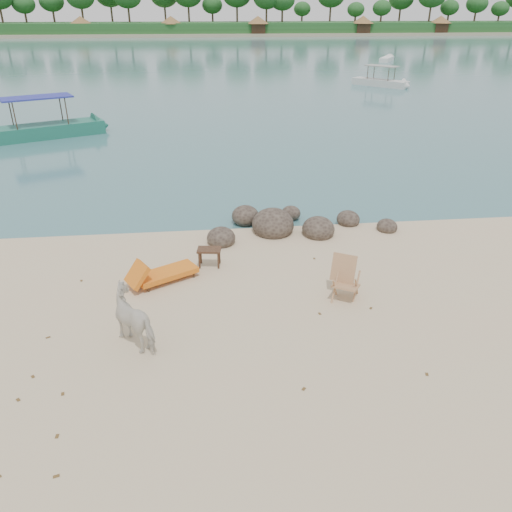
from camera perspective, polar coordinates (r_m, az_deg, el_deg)
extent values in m
plane|color=#36646D|center=(99.19, -6.24, 22.62)|extent=(400.00, 400.00, 0.00)
cube|color=tan|center=(179.09, -6.56, 24.28)|extent=(420.00, 90.00, 1.40)
cube|color=#1E4C1E|center=(144.05, -6.50, 24.53)|extent=(420.00, 18.00, 2.40)
ellipsoid|color=#2F251F|center=(15.32, -4.00, 1.96)|extent=(0.88, 0.97, 0.66)
ellipsoid|color=#2F251F|center=(16.07, 1.95, 3.53)|extent=(1.35, 1.48, 1.01)
ellipsoid|color=#2F251F|center=(15.98, 7.13, 2.98)|extent=(1.03, 1.13, 0.77)
ellipsoid|color=#2F251F|center=(17.01, 10.48, 4.06)|extent=(0.77, 0.84, 0.57)
ellipsoid|color=#2F251F|center=(16.75, 14.74, 3.18)|extent=(0.65, 0.72, 0.49)
ellipsoid|color=#2F251F|center=(16.93, -1.22, 4.50)|extent=(0.93, 1.02, 0.70)
ellipsoid|color=#2F251F|center=(17.33, 4.02, 4.81)|extent=(0.66, 0.73, 0.50)
imported|color=beige|center=(10.93, -13.43, -6.96)|extent=(1.47, 1.50, 1.22)
plane|color=brown|center=(11.98, -22.65, -8.70)|extent=(0.13, 0.13, 0.00)
plane|color=brown|center=(10.53, -25.51, -14.73)|extent=(0.14, 0.14, 0.00)
plane|color=brown|center=(8.97, -21.83, -22.44)|extent=(0.12, 0.12, 0.00)
plane|color=brown|center=(10.66, 18.92, -12.79)|extent=(0.12, 0.12, 0.00)
plane|color=brown|center=(14.46, 6.67, -0.38)|extent=(0.10, 0.10, 0.00)
plane|color=brown|center=(11.96, 7.28, -6.67)|extent=(0.12, 0.12, 0.00)
plane|color=brown|center=(14.00, -19.31, -2.78)|extent=(0.13, 0.13, 0.00)
plane|color=brown|center=(10.97, -24.12, -12.59)|extent=(0.14, 0.14, 0.00)
plane|color=brown|center=(12.37, 12.97, -5.94)|extent=(0.14, 0.14, 0.00)
plane|color=brown|center=(9.83, 5.47, -15.01)|extent=(0.14, 0.14, 0.00)
plane|color=brown|center=(10.35, -21.19, -14.60)|extent=(0.12, 0.12, 0.00)
plane|color=brown|center=(9.56, -21.75, -18.71)|extent=(0.10, 0.10, 0.00)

